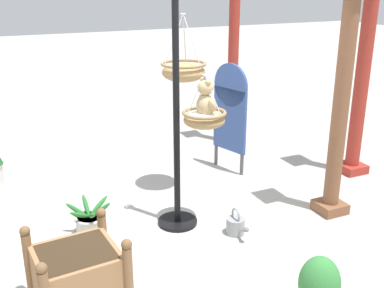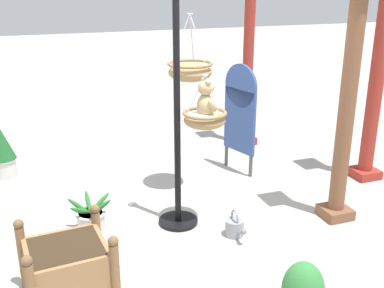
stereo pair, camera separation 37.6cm
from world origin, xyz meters
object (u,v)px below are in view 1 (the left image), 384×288
object	(u,v)px
watering_can	(236,225)
greenhouse_pillar_far_back	(233,62)
hanging_basket_left_high	(184,71)
potted_plant_tall_leafy	(90,221)
greenhouse_pillar_right	(341,104)
teddy_bear	(206,101)
wooden_planter_box	(78,276)
hanging_basket_with_teddy	(204,118)
display_sign_board	(230,108)
greenhouse_pillar_left	(362,77)
display_pole_central	(177,158)

from	to	relation	value
watering_can	greenhouse_pillar_far_back	bearing A→B (deg)	151.93
hanging_basket_left_high	potted_plant_tall_leafy	world-z (taller)	hanging_basket_left_high
greenhouse_pillar_right	teddy_bear	bearing A→B (deg)	-102.91
greenhouse_pillar_far_back	wooden_planter_box	xyz separation A→B (m)	(3.11, -3.19, -1.08)
greenhouse_pillar_right	wooden_planter_box	world-z (taller)	greenhouse_pillar_right
teddy_bear	greenhouse_pillar_right	xyz separation A→B (m)	(0.34, 1.47, -0.12)
greenhouse_pillar_right	potted_plant_tall_leafy	size ratio (longest dim) A/B	5.11
hanging_basket_with_teddy	display_sign_board	size ratio (longest dim) A/B	0.37
greenhouse_pillar_right	wooden_planter_box	xyz separation A→B (m)	(0.44, -3.03, -1.03)
teddy_bear	watering_can	size ratio (longest dim) A/B	1.20
teddy_bear	wooden_planter_box	distance (m)	2.09
hanging_basket_with_teddy	greenhouse_pillar_left	world-z (taller)	greenhouse_pillar_left
hanging_basket_with_teddy	greenhouse_pillar_left	xyz separation A→B (m)	(-0.49, 2.58, 0.13)
hanging_basket_with_teddy	display_sign_board	distance (m)	1.69
wooden_planter_box	potted_plant_tall_leafy	size ratio (longest dim) A/B	1.49
teddy_bear	hanging_basket_left_high	xyz separation A→B (m)	(-0.92, 0.15, 0.14)
display_sign_board	greenhouse_pillar_far_back	bearing A→B (deg)	149.23
teddy_bear	wooden_planter_box	world-z (taller)	teddy_bear
greenhouse_pillar_right	display_sign_board	bearing A→B (deg)	-164.30
greenhouse_pillar_right	watering_can	bearing A→B (deg)	-90.56
hanging_basket_with_teddy	teddy_bear	size ratio (longest dim) A/B	1.33
display_sign_board	hanging_basket_with_teddy	bearing A→B (deg)	-38.44
potted_plant_tall_leafy	watering_can	size ratio (longest dim) A/B	1.51
hanging_basket_with_teddy	watering_can	xyz separation A→B (m)	(0.33, 0.23, -1.14)
teddy_bear	greenhouse_pillar_right	world-z (taller)	greenhouse_pillar_right
greenhouse_pillar_left	display_sign_board	size ratio (longest dim) A/B	1.84
greenhouse_pillar_left	display_sign_board	distance (m)	1.80
hanging_basket_with_teddy	greenhouse_pillar_left	size ratio (longest dim) A/B	0.20
greenhouse_pillar_left	potted_plant_tall_leafy	distance (m)	3.96
teddy_bear	greenhouse_pillar_left	xyz separation A→B (m)	(-0.49, 2.56, -0.06)
wooden_planter_box	potted_plant_tall_leafy	xyz separation A→B (m)	(-1.12, 0.35, -0.13)
greenhouse_pillar_left	wooden_planter_box	size ratio (longest dim) A/B	3.57
display_pole_central	greenhouse_pillar_left	size ratio (longest dim) A/B	0.89
hanging_basket_left_high	display_sign_board	xyz separation A→B (m)	(-0.39, 0.86, -0.65)
display_pole_central	greenhouse_pillar_right	world-z (taller)	greenhouse_pillar_right
greenhouse_pillar_far_back	greenhouse_pillar_left	bearing A→B (deg)	26.86
hanging_basket_with_teddy	greenhouse_pillar_far_back	xyz separation A→B (m)	(-2.33, 1.65, 0.11)
display_pole_central	greenhouse_pillar_left	bearing A→B (deg)	96.93
hanging_basket_left_high	wooden_planter_box	world-z (taller)	hanging_basket_left_high
hanging_basket_with_teddy	potted_plant_tall_leafy	xyz separation A→B (m)	(-0.34, -1.19, -1.10)
hanging_basket_with_teddy	display_sign_board	bearing A→B (deg)	141.56
greenhouse_pillar_left	greenhouse_pillar_right	xyz separation A→B (m)	(0.83, -1.08, -0.06)
potted_plant_tall_leafy	display_sign_board	bearing A→B (deg)	113.34
display_pole_central	greenhouse_pillar_far_back	xyz separation A→B (m)	(-2.18, 1.90, 0.57)
hanging_basket_with_teddy	greenhouse_pillar_left	bearing A→B (deg)	100.84
potted_plant_tall_leafy	wooden_planter_box	bearing A→B (deg)	-17.26
hanging_basket_left_high	greenhouse_pillar_left	world-z (taller)	greenhouse_pillar_left
display_pole_central	potted_plant_tall_leafy	xyz separation A→B (m)	(-0.19, -0.94, -0.64)
hanging_basket_with_teddy	wooden_planter_box	size ratio (longest dim) A/B	0.71
display_pole_central	watering_can	distance (m)	0.96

